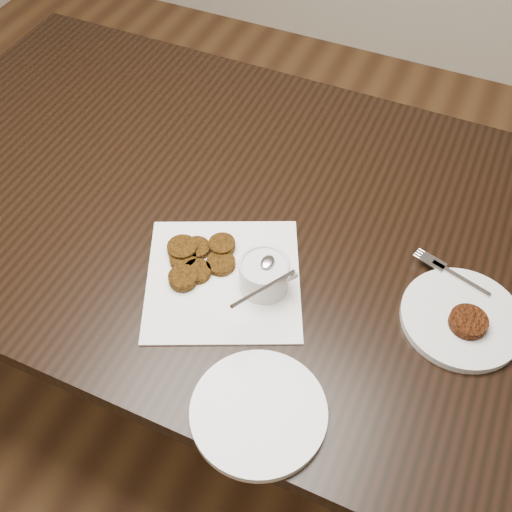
{
  "coord_description": "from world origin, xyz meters",
  "views": [
    {
      "loc": [
        0.46,
        -0.62,
        1.68
      ],
      "look_at": [
        0.17,
        0.03,
        0.8
      ],
      "focal_mm": 42.99,
      "sensor_mm": 36.0,
      "label": 1
    }
  ],
  "objects_px": {
    "napkin": "(223,279)",
    "table": "(218,300)",
    "sauce_ramekin": "(264,264)",
    "plate_with_patty": "(463,316)",
    "plate_empty": "(259,412)"
  },
  "relations": [
    {
      "from": "sauce_ramekin",
      "to": "table",
      "type": "bearing_deg",
      "value": 140.42
    },
    {
      "from": "table",
      "to": "plate_with_patty",
      "type": "height_order",
      "value": "plate_with_patty"
    },
    {
      "from": "table",
      "to": "plate_with_patty",
      "type": "relative_size",
      "value": 6.9
    },
    {
      "from": "table",
      "to": "plate_empty",
      "type": "bearing_deg",
      "value": -53.97
    },
    {
      "from": "sauce_ramekin",
      "to": "napkin",
      "type": "bearing_deg",
      "value": -167.31
    },
    {
      "from": "table",
      "to": "sauce_ramekin",
      "type": "relative_size",
      "value": 11.66
    },
    {
      "from": "napkin",
      "to": "table",
      "type": "bearing_deg",
      "value": 123.75
    },
    {
      "from": "sauce_ramekin",
      "to": "plate_with_patty",
      "type": "xyz_separation_m",
      "value": [
        0.35,
        0.07,
        -0.05
      ]
    },
    {
      "from": "plate_with_patty",
      "to": "plate_empty",
      "type": "relative_size",
      "value": 0.98
    },
    {
      "from": "sauce_ramekin",
      "to": "plate_empty",
      "type": "height_order",
      "value": "sauce_ramekin"
    },
    {
      "from": "sauce_ramekin",
      "to": "plate_empty",
      "type": "relative_size",
      "value": 0.58
    },
    {
      "from": "napkin",
      "to": "sauce_ramekin",
      "type": "relative_size",
      "value": 2.24
    },
    {
      "from": "table",
      "to": "plate_with_patty",
      "type": "bearing_deg",
      "value": -9.05
    },
    {
      "from": "napkin",
      "to": "plate_empty",
      "type": "relative_size",
      "value": 1.3
    },
    {
      "from": "table",
      "to": "sauce_ramekin",
      "type": "bearing_deg",
      "value": -39.58
    }
  ]
}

